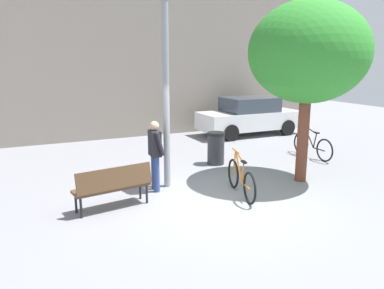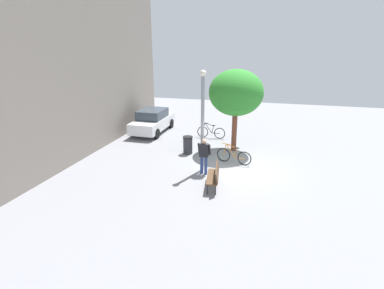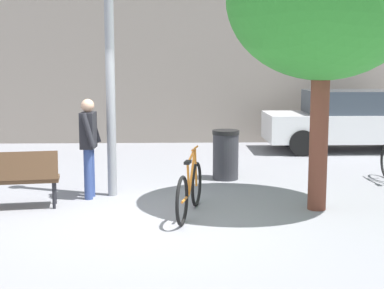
% 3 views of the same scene
% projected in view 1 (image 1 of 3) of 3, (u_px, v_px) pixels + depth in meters
% --- Properties ---
extents(ground_plane, '(36.00, 36.00, 0.00)m').
position_uv_depth(ground_plane, '(223.00, 201.00, 8.37)').
color(ground_plane, gray).
extents(building_facade, '(17.81, 2.00, 9.41)m').
position_uv_depth(building_facade, '(116.00, 17.00, 15.09)').
color(building_facade, gray).
rests_on(building_facade, ground_plane).
extents(lamppost, '(0.28, 0.28, 4.63)m').
position_uv_depth(lamppost, '(166.00, 80.00, 8.80)').
color(lamppost, gray).
rests_on(lamppost, ground_plane).
extents(person_by_lamppost, '(0.30, 0.60, 1.67)m').
position_uv_depth(person_by_lamppost, '(155.00, 151.00, 8.85)').
color(person_by_lamppost, '#334784').
rests_on(person_by_lamppost, ground_plane).
extents(park_bench, '(1.65, 0.71, 0.92)m').
position_uv_depth(park_bench, '(113.00, 184.00, 7.80)').
color(park_bench, '#513823').
rests_on(park_bench, ground_plane).
extents(plaza_tree, '(2.89, 2.89, 4.46)m').
position_uv_depth(plaza_tree, '(308.00, 53.00, 9.11)').
color(plaza_tree, brown).
rests_on(plaza_tree, ground_plane).
extents(bicycle_orange, '(0.45, 1.78, 0.97)m').
position_uv_depth(bicycle_orange, '(241.00, 179.00, 8.66)').
color(bicycle_orange, black).
rests_on(bicycle_orange, ground_plane).
extents(bicycle_black, '(0.11, 1.81, 0.97)m').
position_uv_depth(bicycle_black, '(312.00, 146.00, 12.04)').
color(bicycle_black, black).
rests_on(bicycle_black, ground_plane).
extents(parked_car_white, '(4.20, 1.83, 1.55)m').
position_uv_depth(parked_car_white, '(249.00, 116.00, 15.68)').
color(parked_car_white, silver).
rests_on(parked_car_white, ground_plane).
extents(trash_bin, '(0.53, 0.53, 0.96)m').
position_uv_depth(trash_bin, '(216.00, 148.00, 11.25)').
color(trash_bin, '#2D2D33').
rests_on(trash_bin, ground_plane).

